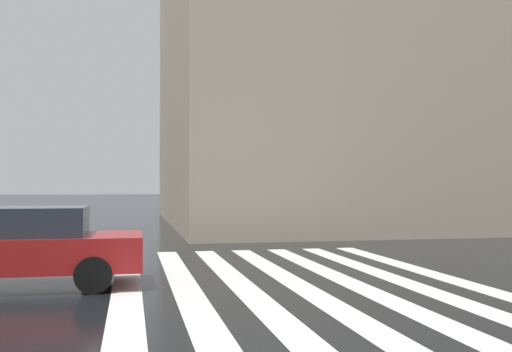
{
  "coord_description": "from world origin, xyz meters",
  "views": [
    {
      "loc": [
        -5.42,
        1.88,
        1.8
      ],
      "look_at": [
        8.28,
        -1.02,
        2.01
      ],
      "focal_mm": 41.43,
      "sensor_mm": 36.0,
      "label": 1
    }
  ],
  "objects": [
    {
      "name": "zebra_crossing",
      "position": [
        4.0,
        -1.06,
        0.0
      ],
      "size": [
        13.0,
        6.5,
        0.01
      ],
      "color": "silver",
      "rests_on": "ground_plane"
    },
    {
      "name": "haussmann_block_corner",
      "position": [
        22.02,
        -14.7,
        11.01
      ],
      "size": [
        19.05,
        29.69,
        22.47
      ],
      "color": "tan",
      "rests_on": "ground_plane"
    },
    {
      "name": "car_red",
      "position": [
        5.5,
        3.78,
        0.76
      ],
      "size": [
        1.85,
        4.1,
        1.41
      ],
      "color": "maroon",
      "rests_on": "ground_plane"
    }
  ]
}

